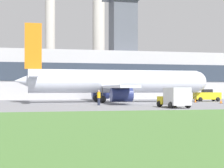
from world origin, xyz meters
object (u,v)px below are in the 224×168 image
Objects in this scene: airplane at (113,82)px; baggage_truck at (175,98)px; pushback_tug at (207,96)px; ground_crew_person at (99,98)px.

airplane is 6.17× the size of baggage_truck.
pushback_tug is (15.70, 0.77, -2.15)m from airplane.
airplane is 6.82× the size of pushback_tug.
pushback_tug reaches higher than ground_crew_person.
baggage_truck is 10.03m from ground_crew_person.
airplane is 15.87m from pushback_tug.
ground_crew_person is at bearing -151.48° from pushback_tug.
pushback_tug is 2.33× the size of ground_crew_person.
pushback_tug is 22.57m from ground_crew_person.
airplane reaches higher than pushback_tug.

